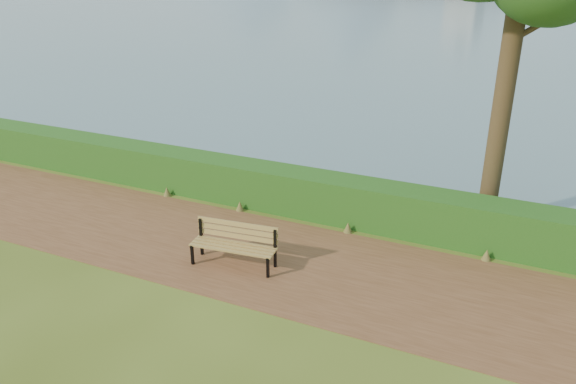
% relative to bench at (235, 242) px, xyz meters
% --- Properties ---
extents(ground, '(140.00, 140.00, 0.00)m').
position_rel_bench_xyz_m(ground, '(-0.04, 0.16, -0.49)').
color(ground, '#465317').
rests_on(ground, ground).
extents(path, '(40.00, 3.40, 0.01)m').
position_rel_bench_xyz_m(path, '(-0.04, 0.46, -0.48)').
color(path, brown).
rests_on(path, ground).
extents(hedge, '(32.00, 0.85, 1.00)m').
position_rel_bench_xyz_m(hedge, '(-0.04, 2.76, 0.01)').
color(hedge, '#194914').
rests_on(hedge, ground).
extents(bench, '(1.72, 0.68, 0.84)m').
position_rel_bench_xyz_m(bench, '(0.00, 0.00, 0.00)').
color(bench, black).
rests_on(bench, ground).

